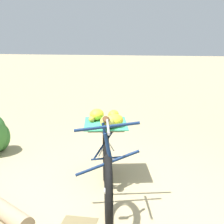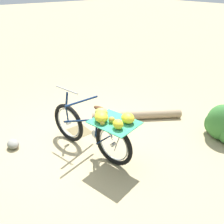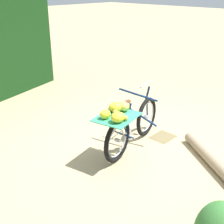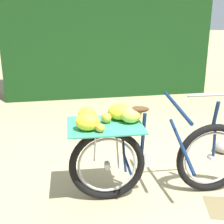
{
  "view_description": "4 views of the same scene",
  "coord_description": "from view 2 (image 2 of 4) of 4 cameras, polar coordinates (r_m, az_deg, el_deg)",
  "views": [
    {
      "loc": [
        3.32,
        0.55,
        1.87
      ],
      "look_at": [
        -0.6,
        -0.14,
        0.95
      ],
      "focal_mm": 52.83,
      "sensor_mm": 36.0,
      "label": 1
    },
    {
      "loc": [
        -3.19,
        1.75,
        2.65
      ],
      "look_at": [
        -0.71,
        -0.18,
        0.98
      ],
      "focal_mm": 40.01,
      "sensor_mm": 36.0,
      "label": 2
    },
    {
      "loc": [
        -3.68,
        -3.05,
        2.63
      ],
      "look_at": [
        -0.78,
        -0.23,
        0.88
      ],
      "focal_mm": 47.85,
      "sensor_mm": 36.0,
      "label": 3
    },
    {
      "loc": [
        -0.44,
        -2.82,
        1.75
      ],
      "look_at": [
        -0.62,
        -0.35,
        0.94
      ],
      "focal_mm": 48.86,
      "sensor_mm": 36.0,
      "label": 4
    }
  ],
  "objects": [
    {
      "name": "fallen_log",
      "position": [
        5.35,
        5.69,
        -0.69
      ],
      "size": [
        1.2,
        1.7,
        0.19
      ],
      "primitive_type": "cylinder",
      "rotation": [
        0.0,
        1.57,
        0.99
      ],
      "color": "#9E8466",
      "rests_on": "ground_plane"
    },
    {
      "name": "leaf_litter_patch",
      "position": [
        4.98,
        -7.4,
        -4.35
      ],
      "size": [
        0.44,
        0.36,
        0.01
      ],
      "primitive_type": "cube",
      "color": "olive",
      "rests_on": "ground_plane"
    },
    {
      "name": "ground_plane",
      "position": [
        4.51,
        -7.52,
        -8.31
      ],
      "size": [
        60.0,
        60.0,
        0.0
      ],
      "primitive_type": "plane",
      "color": "tan"
    },
    {
      "name": "shrub_cluster",
      "position": [
        5.0,
        23.76,
        -2.64
      ],
      "size": [
        0.72,
        0.49,
        0.69
      ],
      "color": "#387533",
      "rests_on": "ground_plane"
    },
    {
      "name": "bicycle",
      "position": [
        4.08,
        -3.96,
        -3.87
      ],
      "size": [
        1.8,
        0.84,
        1.03
      ],
      "rotation": [
        0.0,
        0.0,
        0.22
      ],
      "color": "black",
      "rests_on": "ground_plane"
    },
    {
      "name": "path_stone",
      "position": [
        4.79,
        -21.66,
        -6.81
      ],
      "size": [
        0.24,
        0.2,
        0.15
      ],
      "primitive_type": "ellipsoid",
      "color": "gray",
      "rests_on": "ground_plane"
    }
  ]
}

